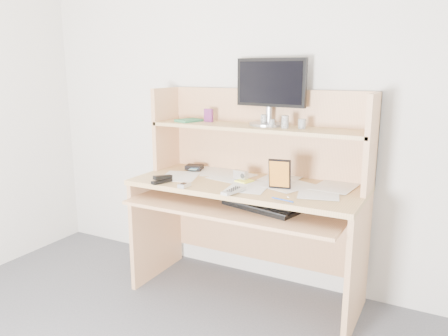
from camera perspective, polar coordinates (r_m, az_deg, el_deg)
The scene contains 19 objects.
back_wall at distance 2.86m, azimuth 5.83°, elevation 9.25°, with size 3.60×0.04×2.50m, color beige.
desk at distance 2.74m, azimuth 3.68°, elevation -2.69°, with size 1.40×0.70×1.30m.
paper_clutter at distance 2.65m, azimuth 2.98°, elevation -1.89°, with size 1.32×0.54×0.01m, color silver.
keyboard at distance 2.49m, azimuth 4.71°, elevation -5.01°, with size 0.47×0.26×0.03m.
tv_remote at distance 2.42m, azimuth 1.24°, elevation -3.02°, with size 0.05×0.17×0.02m, color #A9A9A4.
flip_phone at distance 2.56m, azimuth -5.19°, elevation -2.15°, with size 0.04×0.08×0.02m, color silver.
stapler at distance 2.66m, azimuth -8.13°, elevation -1.41°, with size 0.04×0.14×0.04m, color black.
wallet at distance 2.99m, azimuth -3.90°, elevation 0.13°, with size 0.11×0.09×0.03m, color black.
sticky_note_pad at distance 2.67m, azimuth 2.68°, elevation -1.72°, with size 0.09×0.09×0.01m, color yellow.
digital_camera at distance 2.70m, azimuth 2.18°, elevation -0.90°, with size 0.09×0.04×0.06m, color #BCBBBE.
game_case at distance 2.49m, azimuth 7.29°, elevation -0.78°, with size 0.12×0.01×0.18m, color black.
blue_pen at distance 2.30m, azimuth 7.66°, elevation -4.14°, with size 0.01×0.01×0.13m, color #173EAD.
card_box at distance 2.91m, azimuth -2.03°, elevation 6.89°, with size 0.06×0.02×0.09m, color #A92A16.
shelf_book at distance 2.94m, azimuth -4.61°, elevation 6.22°, with size 0.12×0.16×0.02m, color #327D47.
chip_stack_a at distance 2.65m, azimuth 6.27°, elevation 5.83°, with size 0.04×0.04×0.05m, color black.
chip_stack_b at distance 2.74m, azimuth 5.26°, elevation 6.26°, with size 0.04×0.04×0.07m, color white.
chip_stack_c at distance 2.62m, azimuth 10.17°, elevation 5.69°, with size 0.05×0.05×0.06m, color black.
chip_stack_d at distance 2.62m, azimuth 7.98°, elevation 5.98°, with size 0.04×0.04×0.08m, color white.
monitor at distance 2.76m, azimuth 6.06°, elevation 10.14°, with size 0.47×0.24×0.41m.
Camera 1 is at (1.07, -0.85, 1.43)m, focal length 35.00 mm.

